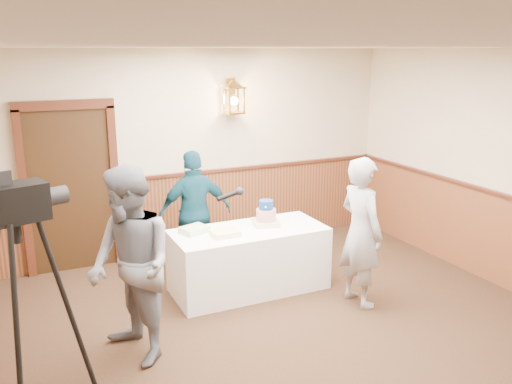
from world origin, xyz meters
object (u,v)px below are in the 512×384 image
tv_camera_rig (27,317)px  interviewer (131,266)px  baker (361,232)px  assistant_p (195,213)px  display_table (249,259)px  sheet_cake_yellow (225,233)px  sheet_cake_green (194,230)px  tiered_cake (266,215)px

tv_camera_rig → interviewer: bearing=11.9°
baker → assistant_p: bearing=35.7°
display_table → assistant_p: 0.95m
display_table → sheet_cake_yellow: size_ratio=5.94×
sheet_cake_green → baker: (1.58, -1.01, 0.06)m
tiered_cake → sheet_cake_green: size_ratio=1.22×
assistant_p → tv_camera_rig: tv_camera_rig is taller
tiered_cake → tv_camera_rig: (-2.72, -1.46, -0.03)m
interviewer → sheet_cake_yellow: bearing=108.9°
assistant_p → display_table: bearing=120.4°
interviewer → tv_camera_rig: tv_camera_rig is taller
tiered_cake → interviewer: (-1.82, -0.98, 0.04)m
display_table → baker: 1.37m
display_table → interviewer: 1.89m
tiered_cake → sheet_cake_yellow: tiered_cake is taller
display_table → tiered_cake: 0.56m
sheet_cake_yellow → tv_camera_rig: tv_camera_rig is taller
tiered_cake → tv_camera_rig: bearing=-151.8°
sheet_cake_yellow → assistant_p: assistant_p is taller
sheet_cake_green → interviewer: interviewer is taller
interviewer → tiered_cake: bearing=103.7°
display_table → tiered_cake: bearing=14.9°
baker → tiered_cake: bearing=33.2°
sheet_cake_green → tv_camera_rig: bearing=-140.0°
tiered_cake → baker: (0.71, -0.92, -0.03)m
display_table → sheet_cake_green: bearing=165.0°
tiered_cake → sheet_cake_yellow: 0.62m
assistant_p → tv_camera_rig: bearing=49.2°
display_table → assistant_p: (-0.39, 0.76, 0.42)m
interviewer → assistant_p: bearing=130.5°
tiered_cake → interviewer: 2.07m
display_table → tv_camera_rig: (-2.46, -1.39, 0.46)m
sheet_cake_green → tv_camera_rig: size_ratio=0.16×
tiered_cake → sheet_cake_green: 0.88m
display_table → sheet_cake_green: (-0.61, 0.16, 0.41)m
sheet_cake_green → tv_camera_rig: (-1.85, -1.55, 0.05)m
interviewer → tv_camera_rig: 1.01m
display_table → tiered_cake: tiered_cake is taller
tiered_cake → baker: size_ratio=0.21×
sheet_cake_yellow → baker: baker is taller
assistant_p → sheet_cake_green: bearing=73.3°
baker → display_table: bearing=44.2°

